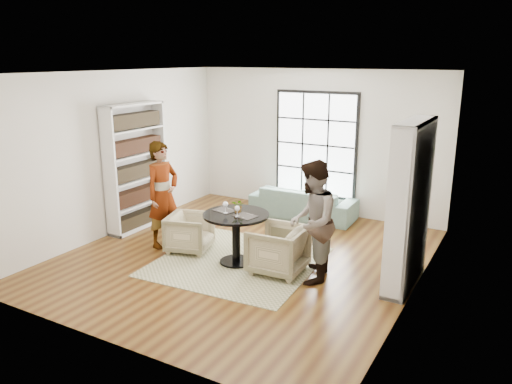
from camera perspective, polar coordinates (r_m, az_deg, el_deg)
The scene contains 16 objects.
ground at distance 8.41m, azimuth -1.38°, elevation -7.39°, with size 6.00×6.00×0.00m, color brown.
room_shell at distance 8.47m, azimuth 0.44°, elevation 1.73°, with size 6.00×6.01×6.00m.
rug at distance 8.21m, azimuth -2.11°, elevation -7.94°, with size 2.47×2.47×0.01m, color #B8B38A.
pedestal_table at distance 7.96m, azimuth -2.29°, elevation -4.09°, with size 1.05×1.05×0.84m.
sofa at distance 10.38m, azimuth 5.42°, elevation -1.19°, with size 2.15×0.84×0.63m, color gray.
armchair_left at distance 8.62m, azimuth -7.58°, elevation -4.63°, with size 0.70×0.72×0.65m, color #C3B78B.
armchair_right at distance 7.71m, azimuth 2.51°, elevation -6.58°, with size 0.79×0.82×0.74m, color tan.
person_left at distance 8.76m, azimuth -10.60°, elevation -0.29°, with size 0.68×0.44×1.86m, color gray.
person_right at distance 7.31m, azimuth 6.41°, elevation -3.42°, with size 0.88×0.69×1.82m, color gray.
placemat_left at distance 8.04m, azimuth -3.59°, elevation -2.11°, with size 0.34×0.26×0.01m, color #292624.
placemat_right at distance 7.75m, azimuth -1.23°, elevation -2.75°, with size 0.34×0.26×0.01m, color #292624.
cutlery_left at distance 8.04m, azimuth -3.59°, elevation -2.06°, with size 0.14×0.22×0.01m, color silver, non-canonical shape.
cutlery_right at distance 7.75m, azimuth -1.23°, elevation -2.70°, with size 0.14×0.22×0.01m, color silver, non-canonical shape.
wine_glass_left at distance 7.87m, azimuth -3.52°, elevation -1.47°, with size 0.09×0.09×0.19m.
wine_glass_right at distance 7.70m, azimuth -2.16°, elevation -1.93°, with size 0.08×0.08×0.18m.
flower_centerpiece at distance 7.90m, azimuth -2.01°, elevation -1.58°, with size 0.20×0.18×0.23m, color gray.
Camera 1 is at (3.98, -6.67, 3.23)m, focal length 35.00 mm.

